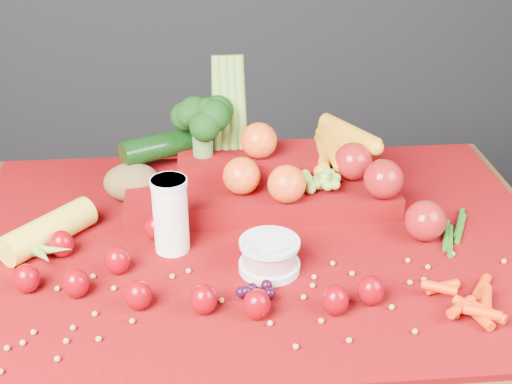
{
  "coord_description": "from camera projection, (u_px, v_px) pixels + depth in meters",
  "views": [
    {
      "loc": [
        -0.1,
        -1.08,
        1.44
      ],
      "look_at": [
        0.0,
        0.02,
        0.85
      ],
      "focal_mm": 50.0,
      "sensor_mm": 36.0,
      "label": 1
    }
  ],
  "objects": [
    {
      "name": "table",
      "position": [
        257.0,
        289.0,
        1.33
      ],
      "size": [
        1.1,
        0.8,
        0.75
      ],
      "color": "#391F0D",
      "rests_on": "ground"
    },
    {
      "name": "red_cloth",
      "position": [
        257.0,
        243.0,
        1.28
      ],
      "size": [
        1.05,
        0.75,
        0.01
      ],
      "primitive_type": "cube",
      "color": "#6C030A",
      "rests_on": "table"
    },
    {
      "name": "milk_glass",
      "position": [
        170.0,
        212.0,
        1.22
      ],
      "size": [
        0.06,
        0.06,
        0.14
      ],
      "rotation": [
        0.0,
        0.0,
        -0.15
      ],
      "color": "white",
      "rests_on": "red_cloth"
    },
    {
      "name": "yogurt_bowl",
      "position": [
        270.0,
        254.0,
        1.19
      ],
      "size": [
        0.1,
        0.1,
        0.06
      ],
      "rotation": [
        0.0,
        0.0,
        0.3
      ],
      "color": "silver",
      "rests_on": "red_cloth"
    },
    {
      "name": "strawberry_scatter",
      "position": [
        171.0,
        276.0,
        1.14
      ],
      "size": [
        0.58,
        0.28,
        0.05
      ],
      "color": "#830101",
      "rests_on": "red_cloth"
    },
    {
      "name": "dark_grape_cluster",
      "position": [
        255.0,
        289.0,
        1.13
      ],
      "size": [
        0.06,
        0.05,
        0.03
      ],
      "primitive_type": null,
      "color": "black",
      "rests_on": "red_cloth"
    },
    {
      "name": "soybean_scatter",
      "position": [
        269.0,
        306.0,
        1.1
      ],
      "size": [
        0.84,
        0.24,
        0.01
      ],
      "primitive_type": null,
      "color": "#AE854B",
      "rests_on": "red_cloth"
    },
    {
      "name": "corn_ear",
      "position": [
        41.0,
        244.0,
        1.23
      ],
      "size": [
        0.25,
        0.26,
        0.06
      ],
      "rotation": [
        0.0,
        0.0,
        0.84
      ],
      "color": "yellow",
      "rests_on": "red_cloth"
    },
    {
      "name": "potato",
      "position": [
        132.0,
        182.0,
        1.4
      ],
      "size": [
        0.11,
        0.08,
        0.08
      ],
      "primitive_type": "ellipsoid",
      "color": "brown",
      "rests_on": "red_cloth"
    },
    {
      "name": "baby_carrot_pile",
      "position": [
        475.0,
        297.0,
        1.11
      ],
      "size": [
        0.18,
        0.18,
        0.03
      ],
      "primitive_type": null,
      "color": "red",
      "rests_on": "red_cloth"
    },
    {
      "name": "green_bean_pile",
      "position": [
        454.0,
        231.0,
        1.3
      ],
      "size": [
        0.14,
        0.12,
        0.01
      ],
      "primitive_type": null,
      "color": "#1E5D15",
      "rests_on": "red_cloth"
    },
    {
      "name": "produce_mound",
      "position": [
        270.0,
        172.0,
        1.39
      ],
      "size": [
        0.59,
        0.37,
        0.27
      ],
      "color": "#6C030A",
      "rests_on": "red_cloth"
    }
  ]
}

